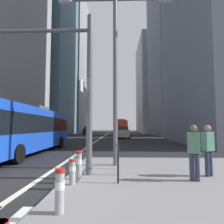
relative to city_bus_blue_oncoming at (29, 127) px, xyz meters
The scene contains 19 objects.
ground_plane 14.10m from the city_bus_blue_oncoming, 75.64° to the left, with size 160.00×160.00×0.00m, color black.
median_island 11.79m from the city_bus_blue_oncoming, 39.74° to the right, with size 9.00×10.00×0.15m, color gray.
lane_centre_line 23.87m from the city_bus_blue_oncoming, 81.62° to the left, with size 0.20×80.00×0.01m, color beige.
office_tower_left_mid 42.51m from the city_bus_blue_oncoming, 110.04° to the left, with size 13.60×18.23×46.99m, color slate.
office_tower_left_far 64.75m from the city_bus_blue_oncoming, 102.03° to the left, with size 13.25×24.39×51.76m, color gray.
office_tower_right_mid 45.84m from the city_bus_blue_oncoming, 56.62° to the left, with size 11.43×16.58×57.23m, color slate.
office_tower_right_far 57.83m from the city_bus_blue_oncoming, 68.63° to the left, with size 13.38×20.05×31.26m, color #9E9EA3.
city_bus_blue_oncoming is the anchor object (origin of this frame).
city_bus_red_receding 28.72m from the city_bus_blue_oncoming, 75.67° to the left, with size 2.94×11.79×3.40m.
car_oncoming_mid 35.80m from the city_bus_blue_oncoming, 92.08° to the left, with size 2.09×4.60×1.94m.
car_receding_near 19.75m from the city_bus_blue_oncoming, 68.54° to the left, with size 2.18×4.34×1.94m.
traffic_signal_gantry 7.44m from the city_bus_blue_oncoming, 64.75° to the right, with size 6.53×0.65×6.00m.
street_lamp_post 8.47m from the city_bus_blue_oncoming, 37.20° to the right, with size 5.50×0.32×8.00m.
bollard_left 10.85m from the city_bus_blue_oncoming, 61.86° to the right, with size 0.20×0.20×0.88m.
bollard_right 9.12m from the city_bus_blue_oncoming, 57.22° to the right, with size 0.20×0.20×0.76m.
bollard_back 8.64m from the city_bus_blue_oncoming, 54.54° to the right, with size 0.20×0.20×0.92m.
pedestrian_railing 8.66m from the city_bus_blue_oncoming, 43.23° to the right, with size 0.06×3.10×0.98m.
pedestrian_waiting 11.26m from the city_bus_blue_oncoming, 39.13° to the right, with size 0.44×0.37×1.79m.
pedestrian_walking 11.49m from the city_bus_blue_oncoming, 34.49° to the right, with size 0.45×0.38×1.79m.
Camera 1 is at (2.77, -6.97, 1.86)m, focal length 30.80 mm.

